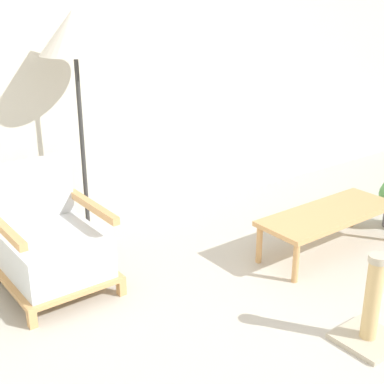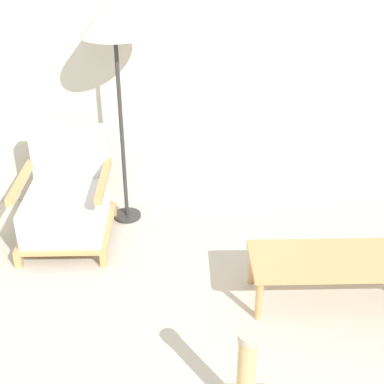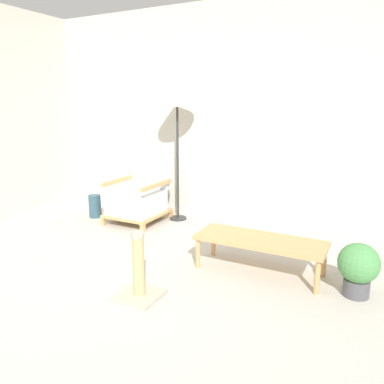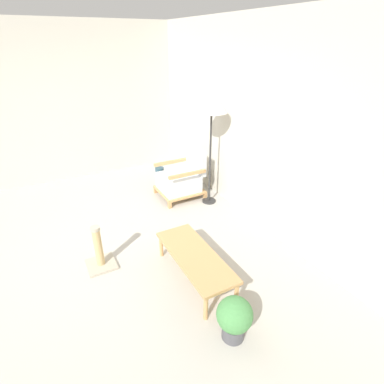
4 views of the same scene
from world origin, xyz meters
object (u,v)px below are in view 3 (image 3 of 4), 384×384
(potted_plant, at_px, (358,267))
(scratching_post, at_px, (139,277))
(armchair, at_px, (139,198))
(coffee_table, at_px, (260,242))
(vase, at_px, (95,206))
(floor_lamp, at_px, (177,98))

(potted_plant, distance_m, scratching_post, 1.72)
(armchair, relative_size, potted_plant, 1.85)
(coffee_table, height_order, potted_plant, potted_plant)
(potted_plant, xyz_separation_m, scratching_post, (-1.51, -0.82, -0.07))
(armchair, xyz_separation_m, scratching_post, (1.15, -1.63, -0.13))
(potted_plant, bearing_deg, coffee_table, 175.91)
(vase, bearing_deg, floor_lamp, 22.54)
(coffee_table, xyz_separation_m, potted_plant, (0.82, -0.06, -0.04))
(floor_lamp, height_order, scratching_post, floor_lamp)
(floor_lamp, relative_size, scratching_post, 3.22)
(coffee_table, xyz_separation_m, scratching_post, (-0.70, -0.88, -0.11))
(potted_plant, bearing_deg, vase, 168.37)
(coffee_table, distance_m, vase, 2.56)
(coffee_table, bearing_deg, floor_lamp, 143.87)
(vase, bearing_deg, armchair, 11.76)
(armchair, height_order, coffee_table, armchair)
(floor_lamp, height_order, vase, floor_lamp)
(armchair, bearing_deg, potted_plant, -16.88)
(potted_plant, bearing_deg, floor_lamp, 153.81)
(armchair, distance_m, floor_lamp, 1.35)
(armchair, distance_m, potted_plant, 2.79)
(armchair, relative_size, vase, 2.65)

